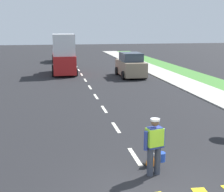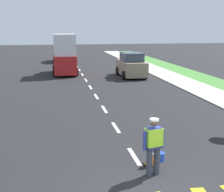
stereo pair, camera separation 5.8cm
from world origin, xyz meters
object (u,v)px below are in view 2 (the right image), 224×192
object	(u,v)px
road_worker	(154,144)
car_parked_far	(131,66)
car_oncoming_third	(62,53)
traffic_cone_near	(150,156)
delivery_truck	(64,56)

from	to	relation	value
road_worker	car_parked_far	size ratio (longest dim) A/B	0.41
car_oncoming_third	car_parked_far	size ratio (longest dim) A/B	1.06
traffic_cone_near	car_oncoming_third	distance (m)	29.83
car_oncoming_third	car_parked_far	xyz separation A→B (m)	(5.44, -12.99, -0.05)
car_oncoming_third	car_parked_far	world-z (taller)	car_oncoming_third
delivery_truck	road_worker	bearing A→B (deg)	-85.04
road_worker	delivery_truck	bearing A→B (deg)	94.96
road_worker	traffic_cone_near	bearing A→B (deg)	81.83
traffic_cone_near	car_parked_far	xyz separation A→B (m)	(3.66, 16.78, 0.63)
traffic_cone_near	car_oncoming_third	xyz separation A→B (m)	(-1.78, 29.77, 0.67)
road_worker	car_oncoming_third	size ratio (longest dim) A/B	0.39
car_oncoming_third	car_parked_far	distance (m)	14.08
car_oncoming_third	road_worker	bearing A→B (deg)	-86.80
road_worker	delivery_truck	world-z (taller)	delivery_truck
road_worker	car_oncoming_third	world-z (taller)	car_oncoming_third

